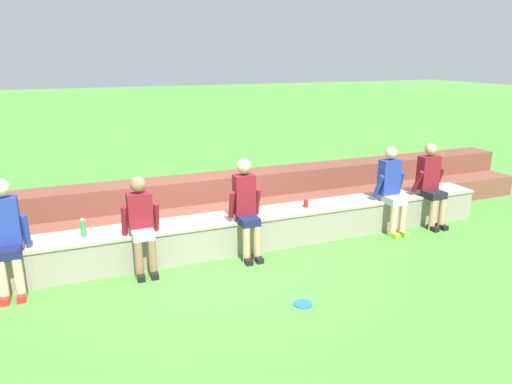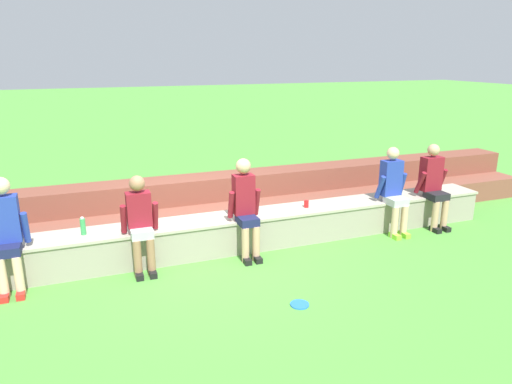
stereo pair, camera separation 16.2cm
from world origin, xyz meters
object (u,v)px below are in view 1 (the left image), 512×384
at_px(person_left_of_center, 141,222).
at_px(person_right_of_center, 392,188).
at_px(person_far_right, 431,183).
at_px(frisbee, 303,304).
at_px(person_center, 246,206).
at_px(water_bottle_near_right, 83,228).
at_px(plastic_cup_right_end, 306,204).
at_px(person_far_left, 6,234).

height_order(person_left_of_center, person_right_of_center, person_right_of_center).
xyz_separation_m(person_far_right, frisbee, (-3.34, -1.66, -0.77)).
distance_m(person_center, water_bottle_near_right, 2.28).
bearing_deg(person_far_right, person_left_of_center, -179.74).
height_order(person_center, frisbee, person_center).
bearing_deg(water_bottle_near_right, person_left_of_center, -21.97).
xyz_separation_m(person_right_of_center, frisbee, (-2.51, -1.65, -0.77)).
distance_m(person_far_right, plastic_cup_right_end, 2.33).
height_order(person_right_of_center, person_far_right, person_right_of_center).
distance_m(plastic_cup_right_end, frisbee, 2.26).
xyz_separation_m(person_center, person_right_of_center, (2.62, 0.04, -0.01)).
distance_m(person_right_of_center, water_bottle_near_right, 4.88).
distance_m(person_right_of_center, frisbee, 3.10).
height_order(water_bottle_near_right, frisbee, water_bottle_near_right).
relative_size(person_far_left, person_right_of_center, 1.02).
distance_m(person_center, frisbee, 1.80).
distance_m(person_far_left, water_bottle_near_right, 0.94).
relative_size(person_center, person_far_right, 1.02).
distance_m(person_left_of_center, water_bottle_near_right, 0.80).
bearing_deg(person_far_right, person_far_left, 180.00).
distance_m(person_left_of_center, person_right_of_center, 4.14).
height_order(person_far_right, frisbee, person_far_right).
height_order(person_left_of_center, water_bottle_near_right, person_left_of_center).
bearing_deg(person_left_of_center, person_right_of_center, 0.24).
bearing_deg(person_far_right, plastic_cup_right_end, 173.41).
distance_m(person_center, person_right_of_center, 2.62).
bearing_deg(person_center, person_far_right, 0.70).
height_order(person_center, person_far_right, person_center).
xyz_separation_m(person_left_of_center, frisbee, (1.63, -1.63, -0.72)).
distance_m(person_far_right, frisbee, 3.81).
relative_size(person_left_of_center, person_far_right, 0.93).
bearing_deg(person_far_left, water_bottle_near_right, 17.12).
height_order(person_center, plastic_cup_right_end, person_center).
distance_m(person_far_left, person_left_of_center, 1.63).
bearing_deg(person_left_of_center, person_far_right, 0.26).
xyz_separation_m(person_far_right, plastic_cup_right_end, (-2.30, 0.27, -0.18)).
distance_m(person_left_of_center, frisbee, 2.42).
bearing_deg(person_right_of_center, person_left_of_center, -179.76).
height_order(person_far_right, water_bottle_near_right, person_far_right).
bearing_deg(person_center, frisbee, -85.90).
relative_size(person_left_of_center, person_right_of_center, 0.93).
height_order(person_left_of_center, person_center, person_center).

